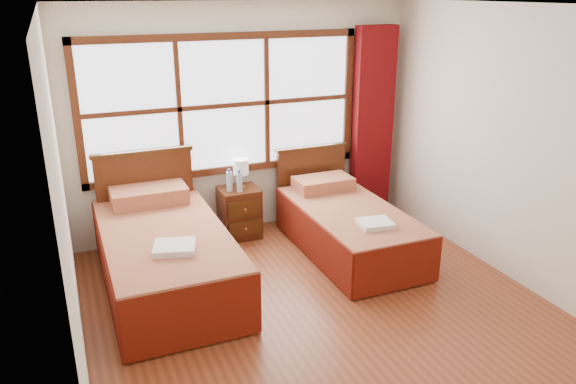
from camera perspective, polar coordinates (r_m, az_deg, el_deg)
name	(u,v)px	position (r m, az deg, el deg)	size (l,w,h in m)	color
floor	(331,320)	(5.02, 4.34, -12.86)	(4.50, 4.50, 0.00)	brown
ceiling	(340,6)	(4.22, 5.30, 18.34)	(4.50, 4.50, 0.00)	white
wall_back	(245,121)	(6.46, -4.41, 7.25)	(4.00, 4.00, 0.00)	silver
wall_left	(65,215)	(4.00, -21.70, -2.23)	(4.50, 4.50, 0.00)	silver
wall_right	(529,152)	(5.62, 23.28, 3.75)	(4.50, 4.50, 0.00)	silver
window	(224,105)	(6.31, -6.53, 8.74)	(3.16, 0.06, 1.56)	white
curtain	(373,122)	(7.02, 8.58, 7.02)	(0.50, 0.16, 2.30)	#690A0D
bed_left	(164,252)	(5.53, -12.44, -6.00)	(1.13, 2.20, 1.10)	#41240D
bed_right	(347,225)	(6.15, 6.02, -3.39)	(0.98, 2.00, 0.94)	#41240D
nightstand	(240,213)	(6.47, -4.95, -2.10)	(0.44, 0.43, 0.58)	#4A2110
towels_left	(174,247)	(4.95, -11.46, -5.53)	(0.42, 0.39, 0.06)	white
towels_right	(375,223)	(5.62, 8.88, -3.17)	(0.35, 0.32, 0.05)	white
lamp	(241,168)	(6.33, -4.82, 2.47)	(0.17, 0.17, 0.33)	gold
bottle_near	(229,181)	(6.28, -5.97, 1.13)	(0.07, 0.07, 0.25)	silver
bottle_far	(239,182)	(6.25, -4.96, 1.03)	(0.06, 0.06, 0.24)	silver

